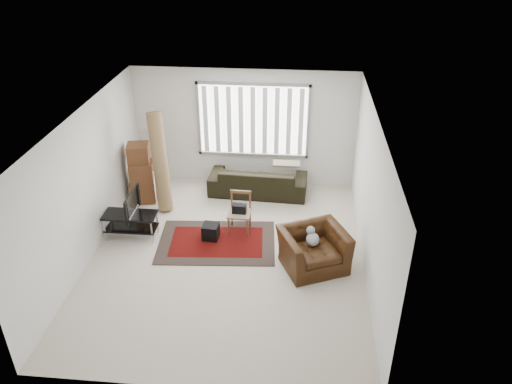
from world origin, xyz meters
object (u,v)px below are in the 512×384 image
moving_boxes (142,175)px  sofa (258,176)px  side_chair (240,211)px  armchair (314,247)px  tv_stand (131,220)px

moving_boxes → sofa: 2.56m
moving_boxes → sofa: (2.49, 0.55, -0.20)m
sofa → side_chair: 1.60m
sofa → armchair: size_ratio=1.54×
moving_boxes → sofa: bearing=12.5°
tv_stand → sofa: (2.31, 1.99, 0.05)m
sofa → side_chair: bearing=84.5°
moving_boxes → armchair: 4.25m
armchair → tv_stand: bearing=146.2°
side_chair → tv_stand: bearing=-166.9°
tv_stand → armchair: size_ratio=0.73×
tv_stand → sofa: bearing=40.7°
moving_boxes → side_chair: bearing=-24.3°
tv_stand → moving_boxes: bearing=97.3°
sofa → armchair: (1.22, -2.60, -0.00)m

